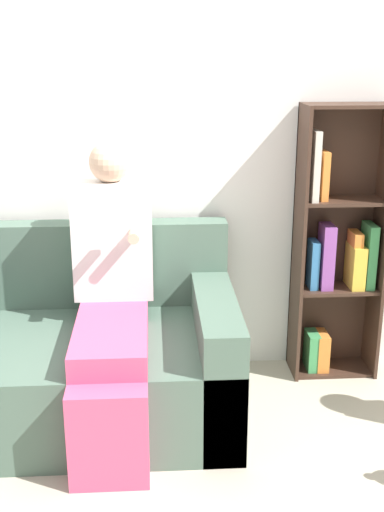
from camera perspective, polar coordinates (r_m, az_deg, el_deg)
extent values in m
plane|color=#B2A893|center=(2.84, -10.58, -19.30)|extent=(14.00, 14.00, 0.00)
cube|color=silver|center=(3.37, -9.74, 10.28)|extent=(10.00, 0.06, 2.55)
cube|color=#4C6656|center=(3.15, -14.60, -11.01)|extent=(1.98, 0.80, 0.43)
cube|color=#4C6656|center=(3.48, -13.50, -4.08)|extent=(1.98, 0.14, 0.87)
cube|color=#4C6656|center=(3.06, 2.18, -9.33)|extent=(0.19, 0.80, 0.61)
cube|color=#DB4C75|center=(2.71, -7.44, -15.75)|extent=(0.33, 0.12, 0.43)
cube|color=#DB4C75|center=(2.89, -7.21, -7.32)|extent=(0.33, 0.61, 0.11)
cube|color=white|center=(3.14, -7.05, 1.41)|extent=(0.38, 0.17, 0.58)
sphere|color=beige|center=(3.05, -7.32, 8.29)|extent=(0.19, 0.19, 0.19)
cylinder|color=beige|center=(2.98, -5.22, 1.78)|extent=(0.05, 0.10, 0.05)
cube|color=white|center=(2.94, -7.29, 1.47)|extent=(0.05, 0.12, 0.02)
cube|color=#3D281E|center=(3.39, 9.45, 0.86)|extent=(0.02, 0.25, 1.45)
cube|color=#3D281E|center=(3.52, 16.32, 0.97)|extent=(0.02, 0.25, 1.45)
cube|color=#3D281E|center=(3.55, 12.44, 1.45)|extent=(0.45, 0.02, 1.45)
cube|color=#3D281E|center=(3.72, 12.18, -9.73)|extent=(0.41, 0.21, 0.02)
cube|color=#3D281E|center=(3.52, 12.68, -2.81)|extent=(0.41, 0.21, 0.02)
cube|color=#3D281E|center=(3.39, 13.23, 4.79)|extent=(0.41, 0.21, 0.02)
cube|color=#3D281E|center=(3.32, 13.82, 12.86)|extent=(0.41, 0.21, 0.02)
cube|color=#429956|center=(3.64, 10.60, -8.24)|extent=(0.06, 0.15, 0.21)
cube|color=orange|center=(3.50, 14.20, -0.29)|extent=(0.05, 0.13, 0.30)
cube|color=orange|center=(3.65, 11.38, -8.22)|extent=(0.06, 0.15, 0.21)
cube|color=beige|center=(3.31, 10.74, 7.92)|extent=(0.03, 0.17, 0.35)
cube|color=#429956|center=(3.51, 15.39, 0.05)|extent=(0.05, 0.16, 0.34)
cube|color=#934CA3|center=(3.45, 11.82, -0.03)|extent=(0.06, 0.14, 0.34)
cube|color=teal|center=(3.44, 10.70, -0.72)|extent=(0.04, 0.12, 0.26)
cube|color=orange|center=(3.33, 11.61, 7.01)|extent=(0.03, 0.12, 0.25)
cube|color=gold|center=(3.51, 14.32, -0.85)|extent=(0.07, 0.17, 0.23)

